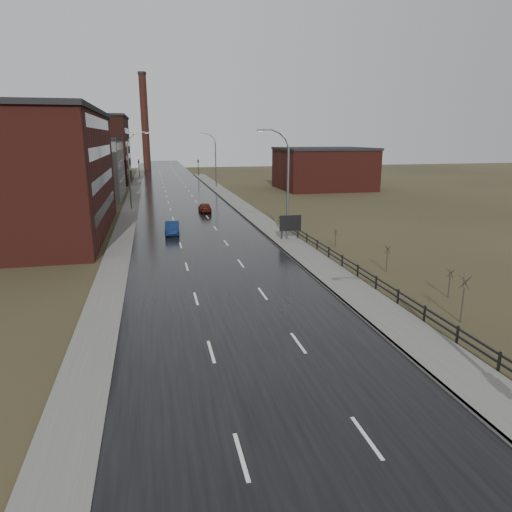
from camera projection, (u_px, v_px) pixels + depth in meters
name	position (u px, v px, depth m)	size (l,w,h in m)	color
road	(186.00, 209.00, 68.79)	(14.00, 300.00, 0.06)	black
sidewalk_right	(288.00, 242.00, 47.02)	(3.20, 180.00, 0.18)	#595651
curb_right	(274.00, 242.00, 46.70)	(0.16, 180.00, 0.18)	slate
sidewalk_left	(130.00, 211.00, 67.04)	(2.40, 260.00, 0.12)	#595651
warehouse_mid	(75.00, 168.00, 80.62)	(16.32, 20.40, 10.50)	slate
warehouse_far	(71.00, 149.00, 107.24)	(26.52, 24.48, 15.50)	#331611
building_right	(324.00, 168.00, 94.96)	(18.36, 16.32, 8.50)	#471914
smokestack	(145.00, 122.00, 148.55)	(2.70, 2.70, 30.70)	#331611
streetlight_right_mid	(285.00, 185.00, 46.49)	(3.36, 0.28, 11.35)	slate
streetlight_left	(131.00, 170.00, 67.57)	(3.36, 0.28, 11.35)	slate
streetlight_right_far	(214.00, 160.00, 97.45)	(3.36, 0.28, 11.35)	slate
guardrail	(381.00, 284.00, 31.47)	(0.10, 53.05, 1.10)	black
shrub_c	(463.00, 298.00, 26.43)	(0.68, 0.71, 2.88)	#382D23
shrub_d	(450.00, 282.00, 30.70)	(0.48, 0.50, 2.01)	#382D23
shrub_e	(387.00, 258.00, 36.58)	(0.52, 0.55, 2.18)	#382D23
shrub_f	(335.00, 238.00, 44.94)	(0.43, 0.45, 1.79)	#382D23
billboard	(290.00, 224.00, 47.54)	(2.33, 0.17, 2.70)	black
traffic_light_left	(138.00, 160.00, 122.56)	(0.58, 2.73, 5.30)	black
traffic_light_right	(198.00, 159.00, 125.97)	(0.58, 2.73, 5.30)	black
car_near	(172.00, 228.00, 50.64)	(1.51, 4.34, 1.43)	#0E1D48
car_far	(205.00, 208.00, 65.70)	(1.66, 4.11, 1.40)	#4C150C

